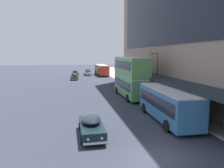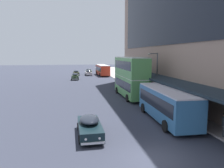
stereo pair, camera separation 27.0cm
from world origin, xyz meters
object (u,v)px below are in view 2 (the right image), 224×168
sedan_oncoming_rear (76,73)px  sedan_oncoming_front (88,73)px  sedan_second_mid (89,71)px  sedan_lead_near (90,126)px  street_lamp (156,72)px  transit_bus_kerbside_front (130,76)px  transit_bus_kerbside_far (166,103)px  sedan_trailing_mid (75,76)px  transit_bus_kerbside_rear (102,69)px

sedan_oncoming_rear → sedan_oncoming_front: (3.59, -1.33, 0.03)m
sedan_second_mid → sedan_lead_near: 53.85m
sedan_oncoming_front → sedan_lead_near: bearing=-94.3°
sedan_lead_near → street_lamp: street_lamp is taller
sedan_oncoming_front → sedan_second_mid: 5.28m
transit_bus_kerbside_front → transit_bus_kerbside_far: transit_bus_kerbside_front is taller
street_lamp → sedan_oncoming_front: bearing=100.4°
sedan_oncoming_front → sedan_second_mid: (0.49, 5.26, 0.03)m
transit_bus_kerbside_front → sedan_oncoming_rear: (-7.16, 35.36, -2.43)m
sedan_trailing_mid → sedan_second_mid: bearing=73.5°
sedan_oncoming_rear → sedan_oncoming_front: bearing=-20.4°
sedan_lead_near → sedan_oncoming_front: bearing=85.7°
sedan_second_mid → street_lamp: 41.98m
sedan_trailing_mid → sedan_oncoming_rear: (0.48, 11.41, -0.03)m
sedan_trailing_mid → sedan_lead_near: size_ratio=0.95×
sedan_oncoming_front → street_lamp: bearing=-79.6°
sedan_oncoming_rear → sedan_second_mid: bearing=44.0°
sedan_trailing_mid → sedan_lead_near: bearing=-89.3°
transit_bus_kerbside_front → transit_bus_kerbside_rear: bearing=89.1°
transit_bus_kerbside_far → transit_bus_kerbside_rear: bearing=89.7°
street_lamp → sedan_trailing_mid: bearing=112.3°
sedan_oncoming_rear → transit_bus_kerbside_rear: bearing=-15.4°
transit_bus_kerbside_front → sedan_second_mid: bearing=94.5°
sedan_lead_near → street_lamp: bearing=50.2°
sedan_lead_near → transit_bus_kerbside_far: bearing=18.7°
sedan_oncoming_rear → sedan_lead_near: size_ratio=1.02×
transit_bus_kerbside_rear → street_lamp: size_ratio=1.66×
transit_bus_kerbside_rear → sedan_lead_near: bearing=-99.2°
sedan_trailing_mid → sedan_lead_near: (0.46, -38.35, -0.02)m
sedan_second_mid → sedan_lead_near: bearing=-94.4°
sedan_oncoming_front → sedan_lead_near: 48.56m
sedan_trailing_mid → sedan_second_mid: size_ratio=0.96×
sedan_oncoming_front → sedan_lead_near: size_ratio=0.92×
transit_bus_kerbside_far → transit_bus_kerbside_front: bearing=91.3°
transit_bus_kerbside_rear → transit_bus_kerbside_far: (-0.25, -45.13, -0.03)m
transit_bus_kerbside_front → street_lamp: 3.78m
transit_bus_kerbside_rear → transit_bus_kerbside_far: size_ratio=1.10×
sedan_trailing_mid → transit_bus_kerbside_front: bearing=-72.3°
transit_bus_kerbside_far → sedan_trailing_mid: size_ratio=2.09×
transit_bus_kerbside_far → sedan_trailing_mid: (-7.91, 35.83, -0.99)m
transit_bus_kerbside_front → sedan_lead_near: bearing=-116.5°
transit_bus_kerbside_front → street_lamp: (3.05, -2.12, 0.70)m
transit_bus_kerbside_front → transit_bus_kerbside_far: 11.97m
sedan_lead_near → sedan_oncoming_rear: bearing=90.0°
transit_bus_kerbside_front → sedan_oncoming_rear: 36.16m
transit_bus_kerbside_front → sedan_oncoming_front: (-3.58, 34.03, -2.40)m
transit_bus_kerbside_rear → sedan_oncoming_rear: size_ratio=2.14×
sedan_oncoming_rear → sedan_second_mid: 5.66m
transit_bus_kerbside_rear → sedan_lead_near: (-7.70, -47.64, -1.04)m
sedan_second_mid → street_lamp: size_ratio=0.75×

